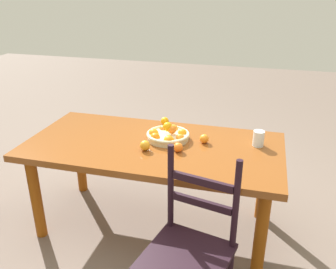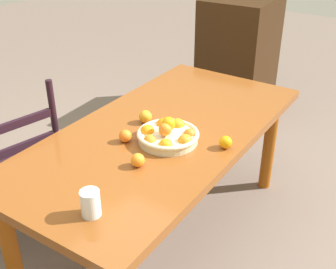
# 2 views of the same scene
# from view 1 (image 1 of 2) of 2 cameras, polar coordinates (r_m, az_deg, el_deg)

# --- Properties ---
(ground_plane) EXTENTS (12.00, 12.00, 0.00)m
(ground_plane) POSITION_cam_1_polar(r_m,az_deg,el_deg) (2.99, -2.13, -14.21)
(ground_plane) COLOR #706055
(dining_table) EXTENTS (1.86, 0.91, 0.73)m
(dining_table) POSITION_cam_1_polar(r_m,az_deg,el_deg) (2.65, -2.34, -3.22)
(dining_table) COLOR brown
(dining_table) RESTS_ON ground
(chair_near_window) EXTENTS (0.53, 0.53, 0.99)m
(chair_near_window) POSITION_cam_1_polar(r_m,az_deg,el_deg) (2.08, 3.45, -17.93)
(chair_near_window) COLOR black
(chair_near_window) RESTS_ON ground
(fruit_bowl) EXTENTS (0.32, 0.32, 0.14)m
(fruit_bowl) POSITION_cam_1_polar(r_m,az_deg,el_deg) (2.66, -0.01, -0.07)
(fruit_bowl) COLOR beige
(fruit_bowl) RESTS_ON dining_table
(orange_loose_0) EXTENTS (0.07, 0.07, 0.07)m
(orange_loose_0) POSITION_cam_1_polar(r_m,az_deg,el_deg) (2.50, -3.69, -1.77)
(orange_loose_0) COLOR orange
(orange_loose_0) RESTS_ON dining_table
(orange_loose_1) EXTENTS (0.07, 0.07, 0.07)m
(orange_loose_1) POSITION_cam_1_polar(r_m,az_deg,el_deg) (2.62, 5.79, -0.68)
(orange_loose_1) COLOR orange
(orange_loose_1) RESTS_ON dining_table
(orange_loose_2) EXTENTS (0.07, 0.07, 0.07)m
(orange_loose_2) POSITION_cam_1_polar(r_m,az_deg,el_deg) (2.48, 1.63, -2.06)
(orange_loose_2) COLOR orange
(orange_loose_2) RESTS_ON dining_table
(orange_loose_3) EXTENTS (0.07, 0.07, 0.07)m
(orange_loose_3) POSITION_cam_1_polar(r_m,az_deg,el_deg) (2.94, -0.51, 2.15)
(orange_loose_3) COLOR orange
(orange_loose_3) RESTS_ON dining_table
(drinking_glass) EXTENTS (0.08, 0.08, 0.11)m
(drinking_glass) POSITION_cam_1_polar(r_m,az_deg,el_deg) (2.64, 14.22, -0.61)
(drinking_glass) COLOR silver
(drinking_glass) RESTS_ON dining_table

